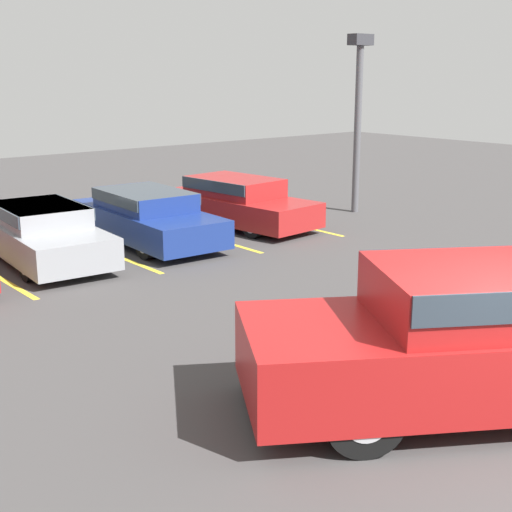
{
  "coord_description": "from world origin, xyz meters",
  "views": [
    {
      "loc": [
        -6.59,
        -3.44,
        3.93
      ],
      "look_at": [
        0.64,
        5.27,
        1.0
      ],
      "focal_mm": 50.0,
      "sensor_mm": 36.0,
      "label": 1
    }
  ],
  "objects_px": {
    "parked_sedan_c": "(147,215)",
    "parked_sedan_d": "(236,200)",
    "pickup_truck": "(488,339)",
    "light_post": "(358,105)",
    "parked_sedan_b": "(42,232)"
  },
  "relations": [
    {
      "from": "parked_sedan_d",
      "to": "light_post",
      "type": "bearing_deg",
      "value": 73.93
    },
    {
      "from": "pickup_truck",
      "to": "light_post",
      "type": "distance_m",
      "value": 12.64
    },
    {
      "from": "parked_sedan_c",
      "to": "parked_sedan_d",
      "type": "height_order",
      "value": "parked_sedan_d"
    },
    {
      "from": "parked_sedan_c",
      "to": "light_post",
      "type": "xyz_separation_m",
      "value": [
        6.64,
        -0.51,
        2.38
      ]
    },
    {
      "from": "parked_sedan_c",
      "to": "parked_sedan_d",
      "type": "bearing_deg",
      "value": 96.94
    },
    {
      "from": "parked_sedan_d",
      "to": "light_post",
      "type": "xyz_separation_m",
      "value": [
        3.82,
        -0.7,
        2.38
      ]
    },
    {
      "from": "pickup_truck",
      "to": "parked_sedan_d",
      "type": "distance_m",
      "value": 11.04
    },
    {
      "from": "light_post",
      "to": "pickup_truck",
      "type": "bearing_deg",
      "value": -130.31
    },
    {
      "from": "pickup_truck",
      "to": "parked_sedan_d",
      "type": "bearing_deg",
      "value": 99.29
    },
    {
      "from": "pickup_truck",
      "to": "parked_sedan_d",
      "type": "xyz_separation_m",
      "value": [
        4.23,
        10.19,
        -0.21
      ]
    },
    {
      "from": "pickup_truck",
      "to": "parked_sedan_d",
      "type": "relative_size",
      "value": 1.27
    },
    {
      "from": "parked_sedan_b",
      "to": "parked_sedan_d",
      "type": "xyz_separation_m",
      "value": [
        5.45,
        0.27,
        0.01
      ]
    },
    {
      "from": "parked_sedan_b",
      "to": "parked_sedan_c",
      "type": "height_order",
      "value": "parked_sedan_c"
    },
    {
      "from": "parked_sedan_c",
      "to": "light_post",
      "type": "distance_m",
      "value": 7.08
    },
    {
      "from": "parked_sedan_b",
      "to": "light_post",
      "type": "bearing_deg",
      "value": 91.93
    }
  ]
}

